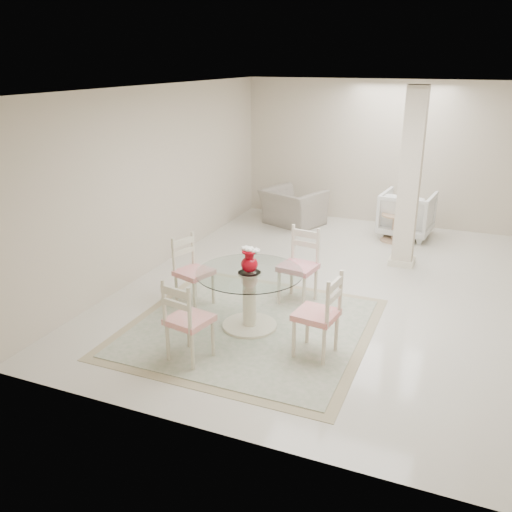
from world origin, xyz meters
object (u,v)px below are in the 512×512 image
at_px(recliner_taupe, 293,207).
at_px(armchair_white, 407,214).
at_px(dining_chair_east, 322,309).
at_px(red_vase, 250,260).
at_px(dining_chair_west, 190,266).
at_px(dining_chair_north, 301,260).
at_px(side_table, 394,229).
at_px(column, 410,179).
at_px(dining_table, 250,300).
at_px(dining_chair_south, 185,315).

height_order(recliner_taupe, armchair_white, armchair_white).
xyz_separation_m(dining_chair_east, recliner_taupe, (-1.89, 4.60, -0.22)).
bearing_deg(red_vase, dining_chair_east, -17.90).
xyz_separation_m(dining_chair_west, armchair_white, (2.18, 4.06, -0.13)).
xyz_separation_m(dining_chair_north, side_table, (0.75, 3.04, -0.35)).
height_order(red_vase, recliner_taupe, red_vase).
xyz_separation_m(column, dining_chair_north, (-1.06, -1.92, -0.77)).
bearing_deg(dining_chair_east, dining_chair_north, -145.41).
bearing_deg(dining_table, dining_chair_south, -107.97).
bearing_deg(dining_chair_south, recliner_taupe, -72.29).
distance_m(dining_chair_north, dining_chair_west, 1.43).
relative_size(dining_chair_south, side_table, 2.14).
height_order(dining_chair_west, dining_chair_south, dining_chair_south).
height_order(column, recliner_taupe, column).
bearing_deg(armchair_white, dining_table, 80.40).
distance_m(dining_table, armchair_white, 4.55).
bearing_deg(side_table, recliner_taupe, 171.96).
height_order(dining_chair_north, recliner_taupe, dining_chair_north).
bearing_deg(dining_chair_north, red_vase, -99.79).
bearing_deg(side_table, dining_table, -104.79).
relative_size(dining_chair_north, dining_chair_south, 1.06).
xyz_separation_m(red_vase, dining_chair_south, (-0.31, -0.97, -0.32)).
distance_m(dining_table, dining_chair_east, 1.04).
height_order(red_vase, side_table, red_vase).
relative_size(column, armchair_white, 3.00).
distance_m(dining_chair_west, armchair_white, 4.61).
xyz_separation_m(dining_chair_east, dining_chair_south, (-1.28, -0.66, -0.01)).
distance_m(column, dining_table, 3.35).
relative_size(dining_chair_west, dining_chair_south, 0.99).
bearing_deg(dining_chair_west, dining_chair_east, -90.33).
relative_size(red_vase, dining_chair_west, 0.30).
height_order(dining_table, dining_chair_west, dining_chair_west).
xyz_separation_m(column, armchair_white, (-0.16, 1.49, -0.94)).
bearing_deg(recliner_taupe, dining_chair_north, 131.37).
height_order(dining_chair_north, dining_chair_west, dining_chair_north).
relative_size(dining_chair_north, armchair_white, 1.22).
bearing_deg(column, side_table, 105.68).
relative_size(column, recliner_taupe, 2.56).
distance_m(red_vase, dining_chair_north, 1.06).
distance_m(dining_chair_south, side_table, 5.17).
relative_size(dining_table, dining_chair_south, 1.20).
bearing_deg(dining_chair_east, dining_chair_west, -100.68).
relative_size(dining_table, dining_chair_north, 1.14).
height_order(dining_table, armchair_white, armchair_white).
xyz_separation_m(dining_chair_south, recliner_taupe, (-0.60, 5.25, -0.20)).
bearing_deg(dining_chair_west, red_vase, -90.49).
height_order(dining_chair_east, armchair_white, dining_chair_east).
bearing_deg(dining_chair_north, column, 69.09).
bearing_deg(dining_chair_west, dining_chair_north, -45.24).
xyz_separation_m(armchair_white, side_table, (-0.15, -0.37, -0.19)).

